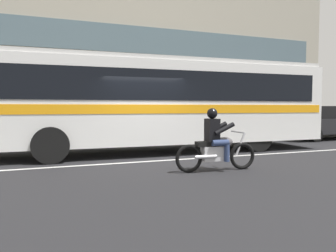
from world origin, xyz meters
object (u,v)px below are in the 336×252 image
Objects in this scene: transit_bus at (161,99)px; fire_hydrant at (112,133)px; parked_sedan_curbside at (324,122)px; motorcycle_with_rider at (216,145)px.

fire_hydrant is (-1.27, 2.47, -1.37)m from transit_bus.
transit_bus is 9.19m from parked_sedan_curbside.
transit_bus reaches higher than parked_sedan_curbside.
fire_hydrant is at bearing 174.00° from parked_sedan_curbside.
motorcycle_with_rider is at bearing -150.12° from parked_sedan_curbside.
fire_hydrant is at bearing 117.24° from transit_bus.
fire_hydrant is at bearing 103.04° from motorcycle_with_rider.
parked_sedan_curbside is (9.02, 1.39, -1.03)m from transit_bus.
fire_hydrant is (-1.43, 6.17, -0.14)m from motorcycle_with_rider.
transit_bus is 5.59× the size of motorcycle_with_rider.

